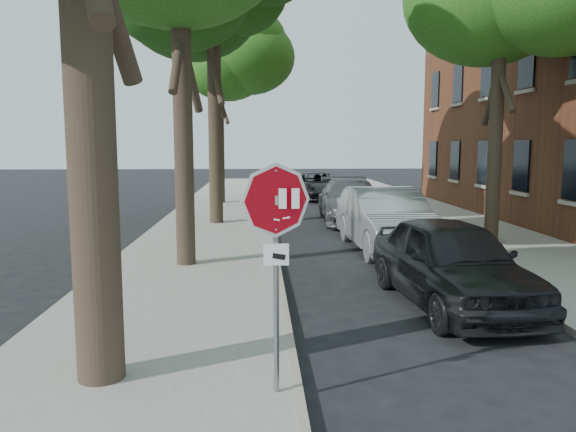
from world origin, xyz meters
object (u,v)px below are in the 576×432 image
object	(u,v)px
car_c	(351,200)
car_d	(319,186)
stop_sign	(276,234)
tree_far	(218,52)
car_a	(451,262)
car_b	(386,220)

from	to	relation	value
car_c	car_d	distance (m)	8.59
stop_sign	tree_far	distance (m)	21.88
stop_sign	car_a	xyz separation A→B (m)	(3.30, 3.74, -1.15)
stop_sign	car_c	xyz separation A→B (m)	(3.30, 14.89, -1.15)
tree_far	car_d	xyz separation A→B (m)	(5.06, 2.34, -6.51)
car_d	car_c	bearing A→B (deg)	-94.65
stop_sign	car_b	xyz separation A→B (m)	(3.30, 9.00, -1.09)
car_b	car_c	xyz separation A→B (m)	(0.00, 5.89, -0.06)
tree_far	car_b	distance (m)	14.70
tree_far	car_a	size ratio (longest dim) A/B	1.99
car_a	car_d	bearing A→B (deg)	85.99
car_b	car_d	xyz separation A→B (m)	(-0.26, 14.48, -0.15)
car_c	car_d	world-z (taller)	car_c
stop_sign	car_c	distance (m)	15.29
stop_sign	tree_far	size ratio (longest dim) A/B	0.28
stop_sign	car_b	world-z (taller)	stop_sign
car_b	car_c	world-z (taller)	car_b
tree_far	car_a	bearing A→B (deg)	-72.99
stop_sign	tree_far	bearing A→B (deg)	95.46
stop_sign	car_b	size ratio (longest dim) A/B	0.50
car_d	car_b	bearing A→B (deg)	-95.36
tree_far	car_a	xyz separation A→B (m)	(5.32, -17.40, -6.41)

